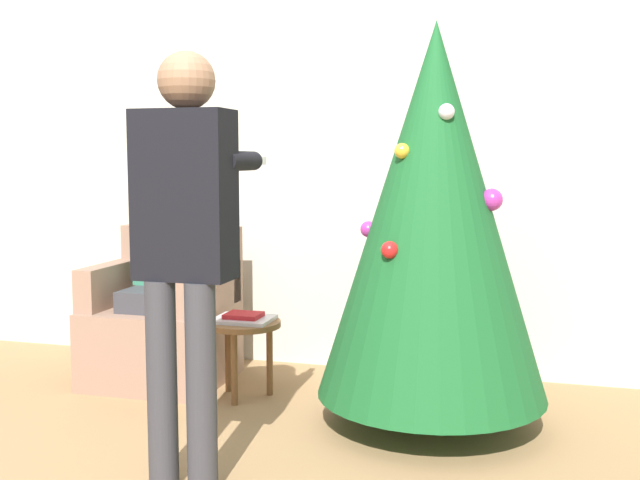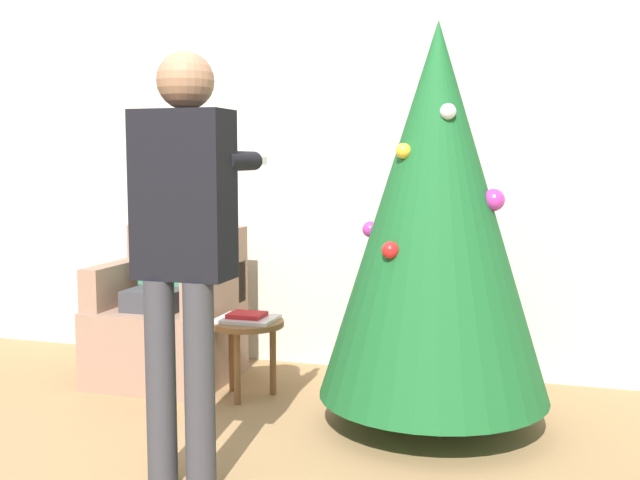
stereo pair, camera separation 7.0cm
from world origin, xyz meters
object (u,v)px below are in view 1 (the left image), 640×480
Objects in this scene: person_seated at (162,264)px; person_standing at (185,231)px; christmas_tree at (433,212)px; armchair at (165,325)px; side_stool at (244,333)px.

person_standing is at bearing -58.67° from person_seated.
person_standing is at bearing -132.68° from christmas_tree.
armchair is at bearing 120.91° from person_standing.
person_seated is at bearing 121.33° from person_standing.
christmas_tree reaches higher than person_standing.
side_stool is (0.57, -0.17, -0.34)m from person_seated.
side_stool is (-0.19, 1.08, -0.67)m from person_standing.
person_standing is (0.76, -1.25, 0.33)m from person_seated.
side_stool is (-1.04, 0.16, -0.69)m from christmas_tree.
person_seated is at bearing 168.71° from christmas_tree.
christmas_tree reaches higher than person_seated.
side_stool is at bearing -18.08° from armchair.
person_seated reaches higher than side_stool.
christmas_tree is at bearing -8.51° from side_stool.
christmas_tree is 1.80m from armchair.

